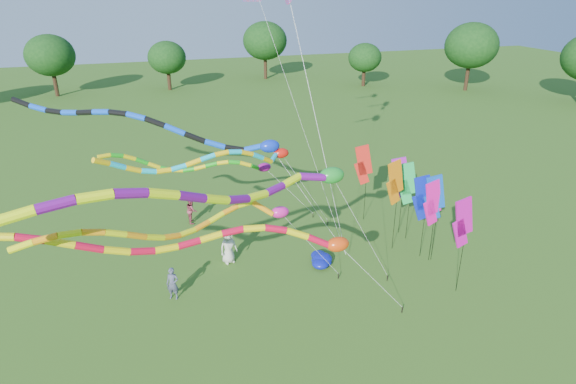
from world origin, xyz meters
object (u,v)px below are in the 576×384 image
object	(u,v)px
tube_kite_orange	(200,222)
person_c	(192,210)
tube_kite_red	(225,241)
blue_nylon_heap	(318,264)
person_b	(173,284)
person_a	(228,247)

from	to	relation	value
tube_kite_orange	person_c	distance (m)	11.24
person_c	tube_kite_red	bearing A→B (deg)	-177.11
tube_kite_red	person_c	bearing A→B (deg)	93.95
blue_nylon_heap	person_c	distance (m)	8.98
tube_kite_red	person_b	xyz separation A→B (m)	(-1.93, 3.62, -3.82)
tube_kite_red	person_c	size ratio (longest dim) A/B	9.23
blue_nylon_heap	person_b	distance (m)	7.33
blue_nylon_heap	person_a	distance (m)	4.71
tube_kite_orange	person_a	size ratio (longest dim) A/B	6.77
tube_kite_red	person_c	world-z (taller)	tube_kite_red
tube_kite_orange	person_a	world-z (taller)	tube_kite_orange
tube_kite_red	tube_kite_orange	xyz separation A→B (m)	(-0.77, 0.81, 0.51)
blue_nylon_heap	person_c	xyz separation A→B (m)	(-5.51, 7.07, 0.58)
tube_kite_red	tube_kite_orange	world-z (taller)	tube_kite_orange
tube_kite_red	blue_nylon_heap	world-z (taller)	tube_kite_red
person_a	tube_kite_red	bearing A→B (deg)	-114.72
tube_kite_red	person_c	distance (m)	11.80
tube_kite_orange	blue_nylon_heap	xyz separation A→B (m)	(6.13, 3.28, -4.91)
tube_kite_orange	person_c	xyz separation A→B (m)	(0.62, 10.35, -4.33)
person_c	blue_nylon_heap	bearing A→B (deg)	-139.96
blue_nylon_heap	person_a	world-z (taller)	person_a
blue_nylon_heap	person_c	size ratio (longest dim) A/B	1.04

